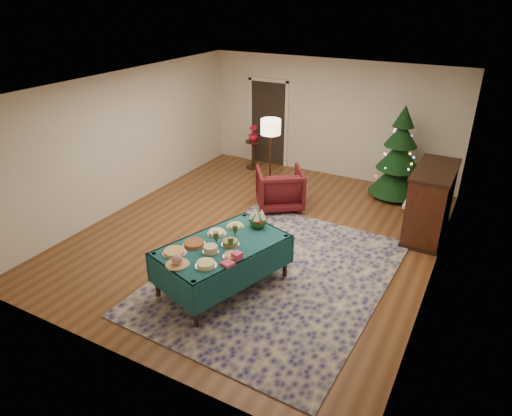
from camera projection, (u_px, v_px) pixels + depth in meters
The scene contains 25 objects.
room_shell at pixel (259, 166), 7.78m from camera, with size 7.00×7.00×7.00m.
doorway at pixel (268, 121), 11.34m from camera, with size 1.08×0.04×2.16m.
rug at pixel (276, 275), 7.17m from camera, with size 3.20×4.20×0.02m, color #14144B.
buffet_table at pixel (223, 253), 6.67m from camera, with size 1.64×2.15×0.74m.
platter_0 at pixel (174, 252), 6.38m from camera, with size 0.34×0.34×0.05m.
platter_1 at pixel (177, 261), 6.08m from camera, with size 0.32×0.32×0.16m.
platter_2 at pixel (206, 264), 6.08m from camera, with size 0.29×0.29×0.06m.
platter_3 at pixel (194, 244), 6.57m from camera, with size 0.34×0.34×0.05m.
platter_4 at pixel (211, 249), 6.39m from camera, with size 0.23×0.23×0.10m.
platter_5 at pixel (233, 256), 6.29m from camera, with size 0.27×0.27×0.04m.
platter_6 at pixel (217, 233), 6.87m from camera, with size 0.29×0.29×0.05m.
platter_7 at pixel (230, 243), 6.58m from camera, with size 0.27×0.27×0.07m.
platter_8 at pixel (235, 226), 7.08m from camera, with size 0.27×0.27×0.04m.
goblet_0 at pixel (235, 230), 6.80m from camera, with size 0.08×0.08×0.17m.
goblet_1 at pixel (231, 242), 6.47m from camera, with size 0.08×0.08×0.17m.
goblet_2 at pixel (216, 237), 6.61m from camera, with size 0.08×0.08×0.17m.
napkin_stack at pixel (228, 264), 6.11m from camera, with size 0.15×0.15×0.04m, color #D73B59.
gift_box at pixel (237, 256), 6.23m from camera, with size 0.12×0.12×0.10m, color #DF3E6A.
centerpiece at pixel (258, 220), 7.03m from camera, with size 0.27×0.27×0.31m.
armchair at pixel (280, 187), 9.24m from camera, with size 0.89×0.83×0.91m, color #501115.
floor_lamp at pixel (271, 132), 9.29m from camera, with size 0.41×0.41×1.70m.
side_table at pixel (253, 155), 11.34m from camera, with size 0.39×0.39×0.70m.
potted_plant at pixel (253, 137), 11.14m from camera, with size 0.22×0.40×0.22m, color red.
christmas_tree at pixel (399, 157), 9.52m from camera, with size 1.26×1.26×1.99m.
piano at pixel (430, 203), 8.13m from camera, with size 0.71×1.49×1.29m.
Camera 1 is at (3.43, -6.47, 4.10)m, focal length 32.00 mm.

